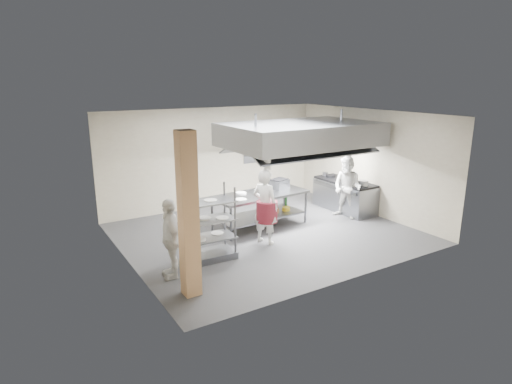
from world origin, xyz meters
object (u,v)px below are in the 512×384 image
chef_plating (171,238)px  cooking_range (344,196)px  chef_head (265,207)px  griddle (279,184)px  pass_rack (209,224)px  chef_line (347,188)px  stockpot (364,183)px  island (260,210)px

chef_plating → cooking_range: bearing=114.6°
chef_head → griddle: 1.76m
pass_rack → chef_head: size_ratio=0.90×
chef_head → chef_plating: size_ratio=1.12×
chef_head → chef_line: bearing=-106.1°
cooking_range → chef_head: chef_head is taller
stockpot → island: bearing=163.6°
island → cooking_range: island is taller
chef_line → cooking_range: bearing=125.7°
island → stockpot: bearing=-20.4°
chef_plating → griddle: bearing=125.3°
griddle → stockpot: (2.18, -1.03, -0.05)m
pass_rack → chef_plating: (-1.02, -0.38, -0.01)m
griddle → stockpot: griddle is taller
chef_head → chef_line: (2.99, 0.40, -0.03)m
chef_line → chef_head: bearing=-97.9°
griddle → cooking_range: bearing=-25.3°
pass_rack → cooking_range: (5.00, 1.15, -0.39)m
chef_head → pass_rack: bearing=72.3°
island → griddle: griddle is taller
chef_plating → stockpot: (5.98, 0.75, 0.18)m
chef_line → griddle: chef_line is taller
chef_plating → chef_line: bearing=109.9°
chef_head → griddle: (1.25, 1.24, 0.13)m
chef_plating → griddle: (3.80, 1.77, 0.23)m
cooking_range → chef_plating: size_ratio=1.25×
pass_rack → chef_head: bearing=8.5°
island → chef_plating: (-3.08, -1.60, 0.35)m
pass_rack → island: bearing=33.3°
pass_rack → chef_plating: 1.09m
pass_rack → chef_head: 1.54m
island → chef_line: (2.45, -0.67, 0.42)m
griddle → stockpot: bearing=-44.3°
chef_line → griddle: (-1.74, 0.84, 0.16)m
cooking_range → stockpot: size_ratio=8.13×
cooking_range → chef_plating: (-6.02, -1.53, 0.38)m
cooking_range → griddle: size_ratio=4.06×
island → pass_rack: bearing=-153.3°
chef_head → chef_plating: 2.61m
cooking_range → griddle: bearing=173.7°
chef_plating → griddle: size_ratio=3.25×
cooking_range → chef_line: 0.89m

